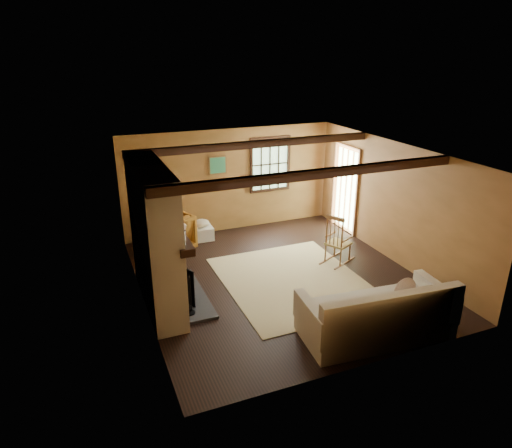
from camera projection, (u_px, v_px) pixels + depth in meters
name	position (u px, v px, depth m)	size (l,w,h in m)	color
ground	(279.00, 278.00, 8.64)	(5.50, 5.50, 0.00)	black
room_envelope	(285.00, 191.00, 8.35)	(5.02, 5.52, 2.44)	#A06B39
fireplace	(157.00, 243.00, 7.46)	(1.02, 2.30, 2.40)	brown
rug	(293.00, 281.00, 8.54)	(2.50, 3.00, 0.01)	#C7B985
rocking_chair	(337.00, 242.00, 9.14)	(0.84, 0.68, 1.04)	#A3924F
sofa	(378.00, 317.00, 6.80)	(2.34, 1.19, 0.91)	beige
firewood_pile	(150.00, 239.00, 10.06)	(0.73, 0.13, 0.26)	#533223
laundry_basket	(202.00, 233.00, 10.33)	(0.50, 0.38, 0.30)	white
basket_pillow	(201.00, 223.00, 10.24)	(0.38, 0.30, 0.19)	beige
armchair	(167.00, 233.00, 9.63)	(0.90, 0.93, 0.84)	#BF6026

